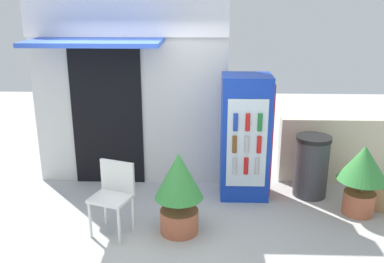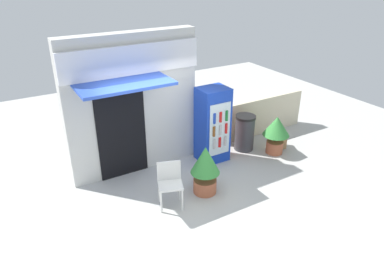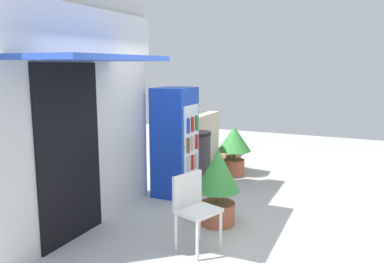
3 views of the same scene
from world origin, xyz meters
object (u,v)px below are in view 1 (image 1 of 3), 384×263
(potted_plant_near_shop, at_px, (179,187))
(potted_plant_curbside, at_px, (363,172))
(cardboard_box, at_px, (376,196))
(plastic_chair, at_px, (114,191))
(trash_bin, at_px, (311,166))
(drink_cooler, at_px, (246,137))

(potted_plant_near_shop, xyz_separation_m, potted_plant_curbside, (2.39, 0.55, 0.00))
(potted_plant_curbside, xyz_separation_m, cardboard_box, (0.30, 0.17, -0.44))
(plastic_chair, bearing_deg, cardboard_box, 11.74)
(plastic_chair, relative_size, potted_plant_near_shop, 0.86)
(potted_plant_curbside, xyz_separation_m, trash_bin, (-0.53, 0.55, -0.15))
(drink_cooler, relative_size, potted_plant_near_shop, 1.71)
(trash_bin, bearing_deg, drink_cooler, -178.78)
(drink_cooler, xyz_separation_m, potted_plant_near_shop, (-0.89, -1.08, -0.29))
(plastic_chair, distance_m, potted_plant_curbside, 3.23)
(potted_plant_near_shop, relative_size, cardboard_box, 3.03)
(drink_cooler, height_order, potted_plant_near_shop, drink_cooler)
(potted_plant_near_shop, height_order, potted_plant_curbside, potted_plant_near_shop)
(potted_plant_near_shop, height_order, trash_bin, potted_plant_near_shop)
(drink_cooler, distance_m, trash_bin, 1.07)
(potted_plant_near_shop, bearing_deg, drink_cooler, 50.56)
(plastic_chair, distance_m, trash_bin, 2.87)
(potted_plant_curbside, bearing_deg, plastic_chair, -170.20)
(potted_plant_near_shop, relative_size, potted_plant_curbside, 1.08)
(potted_plant_near_shop, xyz_separation_m, cardboard_box, (2.69, 0.73, -0.43))
(potted_plant_near_shop, height_order, cardboard_box, potted_plant_near_shop)
(potted_plant_near_shop, distance_m, cardboard_box, 2.82)
(potted_plant_curbside, height_order, trash_bin, potted_plant_curbside)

